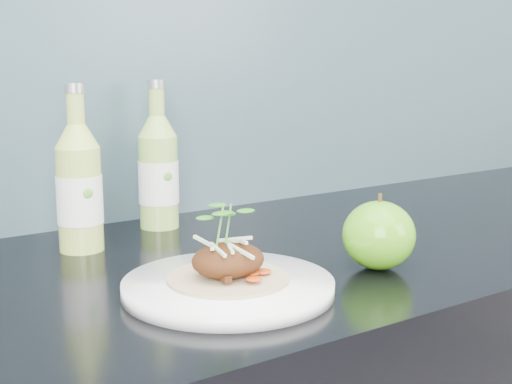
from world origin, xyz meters
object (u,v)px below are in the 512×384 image
dinner_plate (228,286)px  cider_bottle_right (158,172)px  cider_bottle_left (79,188)px  green_apple (379,235)px

dinner_plate → cider_bottle_right: cider_bottle_right is taller
dinner_plate → cider_bottle_left: bearing=104.3°
green_apple → cider_bottle_right: (-0.13, 0.36, 0.04)m
dinner_plate → green_apple: (0.21, -0.03, 0.04)m
dinner_plate → cider_bottle_left: (-0.07, 0.27, 0.08)m
dinner_plate → cider_bottle_left: 0.29m
dinner_plate → cider_bottle_right: bearing=76.0°
green_apple → cider_bottle_right: size_ratio=0.53×
cider_bottle_left → cider_bottle_right: same height
green_apple → cider_bottle_left: cider_bottle_left is taller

